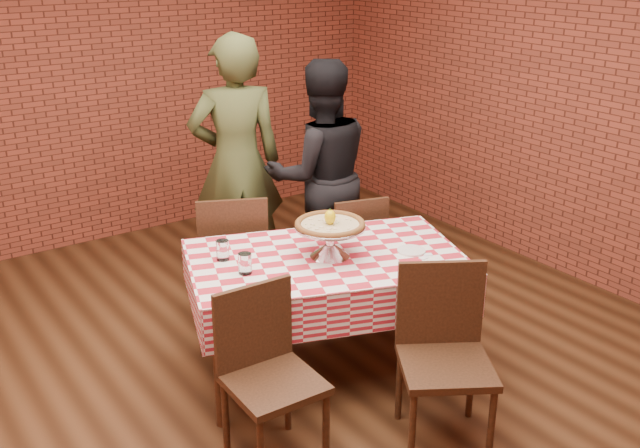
% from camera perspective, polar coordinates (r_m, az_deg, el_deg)
% --- Properties ---
extents(ground, '(6.00, 6.00, 0.00)m').
position_cam_1_polar(ground, '(4.31, -2.77, -13.65)').
color(ground, black).
rests_on(ground, ground).
extents(back_wall, '(5.50, 0.00, 5.50)m').
position_cam_1_polar(back_wall, '(6.37, -17.88, 11.10)').
color(back_wall, brown).
rests_on(back_wall, ground).
extents(table, '(1.77, 1.40, 0.75)m').
position_cam_1_polar(table, '(4.41, 0.44, -7.06)').
color(table, '#452716').
rests_on(table, ground).
extents(tablecloth, '(1.82, 1.44, 0.27)m').
position_cam_1_polar(tablecloth, '(4.29, 0.45, -4.13)').
color(tablecloth, '#B82131').
rests_on(tablecloth, table).
extents(pizza_stand, '(0.58, 0.58, 0.19)m').
position_cam_1_polar(pizza_stand, '(4.21, 0.78, -1.33)').
color(pizza_stand, silver).
rests_on(pizza_stand, tablecloth).
extents(pizza, '(0.57, 0.57, 0.03)m').
position_cam_1_polar(pizza, '(4.17, 0.79, -0.08)').
color(pizza, beige).
rests_on(pizza, pizza_stand).
extents(lemon, '(0.09, 0.09, 0.08)m').
position_cam_1_polar(lemon, '(4.15, 0.79, 0.54)').
color(lemon, yellow).
rests_on(lemon, pizza).
extents(water_glass_left, '(0.09, 0.09, 0.12)m').
position_cam_1_polar(water_glass_left, '(4.02, -5.86, -3.08)').
color(water_glass_left, white).
rests_on(water_glass_left, tablecloth).
extents(water_glass_right, '(0.09, 0.09, 0.12)m').
position_cam_1_polar(water_glass_right, '(4.21, -7.59, -2.03)').
color(water_glass_right, white).
rests_on(water_glass_right, tablecloth).
extents(side_plate, '(0.21, 0.21, 0.01)m').
position_cam_1_polar(side_plate, '(4.33, 7.12, -2.07)').
color(side_plate, white).
rests_on(side_plate, tablecloth).
extents(sweetener_packet_a, '(0.05, 0.04, 0.00)m').
position_cam_1_polar(sweetener_packet_a, '(4.25, 8.07, -2.63)').
color(sweetener_packet_a, white).
rests_on(sweetener_packet_a, tablecloth).
extents(sweetener_packet_b, '(0.06, 0.05, 0.00)m').
position_cam_1_polar(sweetener_packet_b, '(4.30, 8.40, -2.37)').
color(sweetener_packet_b, white).
rests_on(sweetener_packet_b, tablecloth).
extents(condiment_caddy, '(0.10, 0.09, 0.14)m').
position_cam_1_polar(condiment_caddy, '(4.51, 0.23, -0.03)').
color(condiment_caddy, silver).
rests_on(condiment_caddy, tablecloth).
extents(chair_near_left, '(0.44, 0.44, 0.91)m').
position_cam_1_polar(chair_near_left, '(3.65, -3.59, -12.28)').
color(chair_near_left, '#452716').
rests_on(chair_near_left, ground).
extents(chair_near_right, '(0.63, 0.63, 0.94)m').
position_cam_1_polar(chair_near_right, '(3.82, 9.79, -10.61)').
color(chair_near_right, '#452716').
rests_on(chair_near_right, ground).
extents(chair_far_left, '(0.60, 0.60, 0.94)m').
position_cam_1_polar(chair_far_left, '(5.01, -6.82, -2.41)').
color(chair_far_left, '#452716').
rests_on(chair_far_left, ground).
extents(chair_far_right, '(0.47, 0.47, 0.86)m').
position_cam_1_polar(chair_far_right, '(5.15, 2.46, -2.05)').
color(chair_far_right, '#452716').
rests_on(chair_far_right, ground).
extents(diner_olive, '(0.79, 0.65, 1.88)m').
position_cam_1_polar(diner_olive, '(5.40, -6.53, 4.72)').
color(diner_olive, '#3E4624').
rests_on(diner_olive, ground).
extents(diner_black, '(0.99, 0.88, 1.70)m').
position_cam_1_polar(diner_black, '(5.39, 0.02, 3.81)').
color(diner_black, black).
rests_on(diner_black, ground).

